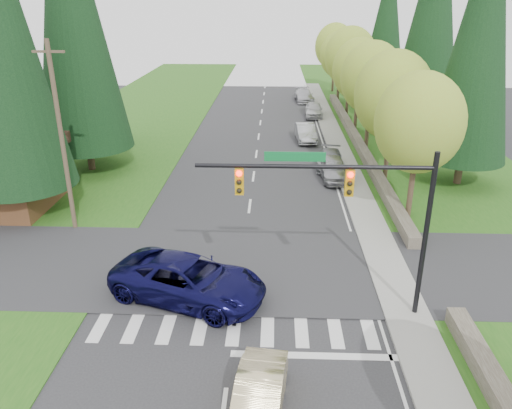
# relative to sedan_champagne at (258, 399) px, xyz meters

# --- Properties ---
(ground) EXTENTS (120.00, 120.00, 0.00)m
(ground) POSITION_rel_sedan_champagne_xyz_m (-1.09, 1.05, -0.68)
(ground) COLOR #28282B
(ground) RESTS_ON ground
(grass_east) EXTENTS (14.00, 110.00, 0.06)m
(grass_east) POSITION_rel_sedan_champagne_xyz_m (11.91, 21.05, -0.65)
(grass_east) COLOR #225516
(grass_east) RESTS_ON ground
(grass_west) EXTENTS (14.00, 110.00, 0.06)m
(grass_west) POSITION_rel_sedan_champagne_xyz_m (-14.09, 21.05, -0.65)
(grass_west) COLOR #225516
(grass_west) RESTS_ON ground
(cross_street) EXTENTS (120.00, 8.00, 0.10)m
(cross_street) POSITION_rel_sedan_champagne_xyz_m (-1.09, 9.05, -0.68)
(cross_street) COLOR #28282B
(cross_street) RESTS_ON ground
(sidewalk_east) EXTENTS (1.80, 80.00, 0.13)m
(sidewalk_east) POSITION_rel_sedan_champagne_xyz_m (5.81, 23.05, -0.61)
(sidewalk_east) COLOR gray
(sidewalk_east) RESTS_ON ground
(curb_east) EXTENTS (0.20, 80.00, 0.13)m
(curb_east) POSITION_rel_sedan_champagne_xyz_m (4.96, 23.05, -0.61)
(curb_east) COLOR gray
(curb_east) RESTS_ON ground
(stone_wall_north) EXTENTS (0.70, 40.00, 0.70)m
(stone_wall_north) POSITION_rel_sedan_champagne_xyz_m (7.51, 31.05, -0.33)
(stone_wall_north) COLOR #4C4438
(stone_wall_north) RESTS_ON ground
(traffic_signal) EXTENTS (8.70, 0.37, 6.80)m
(traffic_signal) POSITION_rel_sedan_champagne_xyz_m (3.28, 5.55, 4.31)
(traffic_signal) COLOR black
(traffic_signal) RESTS_ON ground
(utility_pole) EXTENTS (1.60, 0.24, 10.00)m
(utility_pole) POSITION_rel_sedan_champagne_xyz_m (-10.59, 13.05, 4.47)
(utility_pole) COLOR #473828
(utility_pole) RESTS_ON ground
(decid_tree_0) EXTENTS (4.80, 4.80, 8.37)m
(decid_tree_0) POSITION_rel_sedan_champagne_xyz_m (8.11, 15.05, 4.92)
(decid_tree_0) COLOR #38281C
(decid_tree_0) RESTS_ON ground
(decid_tree_1) EXTENTS (5.20, 5.20, 8.80)m
(decid_tree_1) POSITION_rel_sedan_champagne_xyz_m (8.21, 22.05, 5.12)
(decid_tree_1) COLOR #38281C
(decid_tree_1) RESTS_ON ground
(decid_tree_2) EXTENTS (5.00, 5.00, 8.82)m
(decid_tree_2) POSITION_rel_sedan_champagne_xyz_m (8.01, 29.05, 5.25)
(decid_tree_2) COLOR #38281C
(decid_tree_2) RESTS_ON ground
(decid_tree_3) EXTENTS (5.00, 5.00, 8.55)m
(decid_tree_3) POSITION_rel_sedan_champagne_xyz_m (8.11, 36.05, 4.99)
(decid_tree_3) COLOR #38281C
(decid_tree_3) RESTS_ON ground
(decid_tree_4) EXTENTS (5.40, 5.40, 9.18)m
(decid_tree_4) POSITION_rel_sedan_champagne_xyz_m (8.21, 43.05, 5.39)
(decid_tree_4) COLOR #38281C
(decid_tree_4) RESTS_ON ground
(decid_tree_5) EXTENTS (4.80, 4.80, 8.30)m
(decid_tree_5) POSITION_rel_sedan_champagne_xyz_m (8.01, 50.05, 4.86)
(decid_tree_5) COLOR #38281C
(decid_tree_5) RESTS_ON ground
(decid_tree_6) EXTENTS (5.20, 5.20, 8.86)m
(decid_tree_6) POSITION_rel_sedan_champagne_xyz_m (8.11, 57.05, 5.19)
(decid_tree_6) COLOR #38281C
(decid_tree_6) RESTS_ON ground
(conifer_w_c) EXTENTS (6.46, 6.46, 20.80)m
(conifer_w_c) POSITION_rel_sedan_champagne_xyz_m (-13.09, 23.05, 10.62)
(conifer_w_c) COLOR #38281C
(conifer_w_c) RESTS_ON ground
(conifer_w_e) EXTENTS (5.78, 5.78, 18.80)m
(conifer_w_e) POSITION_rel_sedan_champagne_xyz_m (-15.09, 29.05, 9.62)
(conifer_w_e) COLOR #38281C
(conifer_w_e) RESTS_ON ground
(conifer_e_a) EXTENTS (5.44, 5.44, 17.80)m
(conifer_e_a) POSITION_rel_sedan_champagne_xyz_m (12.91, 21.05, 9.11)
(conifer_e_a) COLOR #38281C
(conifer_e_a) RESTS_ON ground
(conifer_e_b) EXTENTS (6.12, 6.12, 19.80)m
(conifer_e_b) POSITION_rel_sedan_champagne_xyz_m (13.91, 35.05, 10.12)
(conifer_e_b) COLOR #38281C
(conifer_e_b) RESTS_ON ground
(conifer_e_c) EXTENTS (5.10, 5.10, 16.80)m
(conifer_e_c) POSITION_rel_sedan_champagne_xyz_m (12.91, 49.05, 8.61)
(conifer_e_c) COLOR #38281C
(conifer_e_c) RESTS_ON ground
(sedan_champagne) EXTENTS (1.87, 4.24, 1.35)m
(sedan_champagne) POSITION_rel_sedan_champagne_xyz_m (0.00, 0.00, 0.00)
(sedan_champagne) COLOR beige
(sedan_champagne) RESTS_ON ground
(suv_navy) EXTENTS (7.20, 5.06, 1.82)m
(suv_navy) POSITION_rel_sedan_champagne_xyz_m (-3.13, 6.34, 0.24)
(suv_navy) COLOR #0B0A36
(suv_navy) RESTS_ON ground
(parked_car_a) EXTENTS (2.27, 4.77, 1.58)m
(parked_car_a) POSITION_rel_sedan_champagne_xyz_m (4.51, 21.76, 0.11)
(parked_car_a) COLOR #A0A0A5
(parked_car_a) RESTS_ON ground
(parked_car_b) EXTENTS (2.32, 4.53, 1.26)m
(parked_car_b) POSITION_rel_sedan_champagne_xyz_m (4.51, 24.18, -0.05)
(parked_car_b) COLOR slate
(parked_car_b) RESTS_ON ground
(parked_car_c) EXTENTS (1.90, 4.64, 1.49)m
(parked_car_c) POSITION_rel_sedan_champagne_xyz_m (3.11, 31.72, 0.07)
(parked_car_c) COLOR #A1A2A6
(parked_car_c) RESTS_ON ground
(parked_car_d) EXTENTS (1.96, 4.51, 1.52)m
(parked_car_d) POSITION_rel_sedan_champagne_xyz_m (4.51, 41.48, 0.08)
(parked_car_d) COLOR silver
(parked_car_d) RESTS_ON ground
(parked_car_e) EXTENTS (2.45, 5.17, 1.46)m
(parked_car_e) POSITION_rel_sedan_champagne_xyz_m (3.90, 49.88, 0.05)
(parked_car_e) COLOR #B8B8BD
(parked_car_e) RESTS_ON ground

